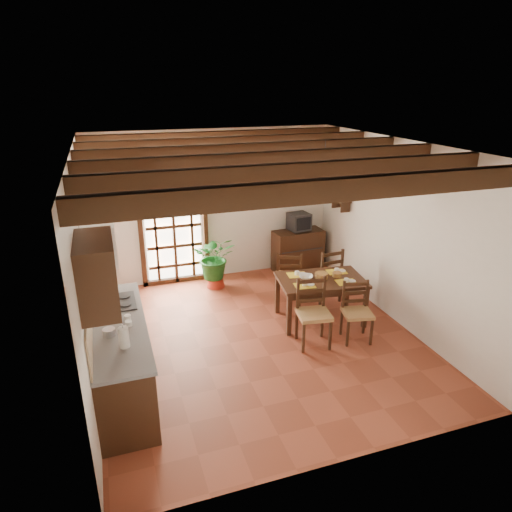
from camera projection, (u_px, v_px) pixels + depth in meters
name	position (u px, v px, depth m)	size (l,w,h in m)	color
ground_plane	(258.00, 338.00, 6.78)	(5.00, 5.00, 0.00)	brown
room_shell	(258.00, 221.00, 6.13)	(4.52, 5.02, 2.81)	silver
ceiling_beams	(259.00, 155.00, 5.81)	(4.50, 4.34, 0.20)	black
french_door	(173.00, 222.00, 8.28)	(1.26, 0.11, 2.32)	white
kitchen_counter	(121.00, 356.00, 5.49)	(0.64, 2.25, 1.38)	black
upper_cabinet	(97.00, 274.00, 4.34)	(0.35, 0.80, 0.70)	black
range_hood	(99.00, 244.00, 5.50)	(0.38, 0.60, 0.54)	white
counter_items	(116.00, 317.00, 5.40)	(0.50, 1.43, 0.25)	black
dining_table	(321.00, 284.00, 7.09)	(1.41, 1.01, 0.71)	#361E11
chair_near_left	(313.00, 325.00, 6.53)	(0.51, 0.49, 0.98)	#A77B47
chair_near_right	(356.00, 322.00, 6.65)	(0.48, 0.47, 0.88)	#A77B47
chair_far_left	(289.00, 287.00, 7.76)	(0.57, 0.56, 0.96)	#A77B47
chair_far_right	(326.00, 283.00, 7.88)	(0.47, 0.45, 0.96)	#A77B47
table_setting	(321.00, 279.00, 7.06)	(0.96, 0.64, 0.09)	gold
table_bowl	(306.00, 277.00, 7.04)	(0.22, 0.22, 0.05)	white
sideboard	(298.00, 251.00, 9.07)	(0.98, 0.44, 0.83)	black
crt_tv	(299.00, 222.00, 8.85)	(0.43, 0.41, 0.33)	black
fuse_box	(290.00, 182.00, 8.79)	(0.25, 0.03, 0.32)	white
plant_pot	(216.00, 281.00, 8.43)	(0.33, 0.33, 0.20)	maroon
potted_plant	(215.00, 258.00, 8.27)	(1.93, 1.65, 2.15)	#144C19
wall_shelf	(341.00, 202.00, 8.29)	(0.20, 0.42, 0.20)	black
shelf_vase	(342.00, 195.00, 8.24)	(0.15, 0.15, 0.15)	#B2BFB2
shelf_flowers	(342.00, 183.00, 8.17)	(0.14, 0.14, 0.36)	gold
framed_picture	(347.00, 172.00, 8.12)	(0.03, 0.32, 0.32)	brown
pendant_lamp	(323.00, 190.00, 6.65)	(0.36, 0.36, 0.84)	black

